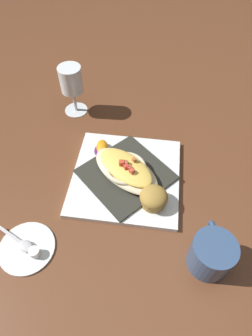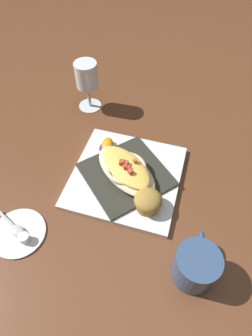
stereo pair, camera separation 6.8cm
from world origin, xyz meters
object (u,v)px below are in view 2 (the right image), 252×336
at_px(orange_garnish, 107,146).
at_px(creamer_saucer, 18,232).
at_px(gratin_dish, 126,169).
at_px(coffee_mug, 195,267).
at_px(square_plate, 126,176).
at_px(stemmed_glass, 87,78).
at_px(creamer_cup_0, 24,238).
at_px(spoon, 16,229).
at_px(muffin, 148,201).

xyz_separation_m(orange_garnish, creamer_saucer, (-0.28, 0.16, -0.02)).
relative_size(gratin_dish, orange_garnish, 3.76).
relative_size(orange_garnish, coffee_mug, 0.46).
distance_m(square_plate, gratin_dish, 0.03).
bearing_deg(stemmed_glass, creamer_cup_0, 175.62).
bearing_deg(square_plate, orange_garnish, 37.97).
height_order(orange_garnish, coffee_mug, coffee_mug).
distance_m(coffee_mug, spoon, 0.41).
bearing_deg(creamer_cup_0, square_plate, -43.38).
bearing_deg(creamer_cup_0, muffin, -64.92).
distance_m(muffin, spoon, 0.31).
height_order(square_plate, creamer_saucer, square_plate).
bearing_deg(muffin, orange_garnish, 37.65).
height_order(coffee_mug, creamer_saucer, coffee_mug).
xyz_separation_m(muffin, stemmed_glass, (0.36, 0.23, 0.07)).
bearing_deg(gratin_dish, creamer_cup_0, 136.61).
xyz_separation_m(muffin, spoon, (-0.11, 0.29, -0.02)).
bearing_deg(stemmed_glass, creamer_saucer, 172.59).
relative_size(orange_garnish, stemmed_glass, 0.36).
distance_m(gratin_dish, creamer_saucer, 0.30).
relative_size(stemmed_glass, spoon, 1.64).
xyz_separation_m(gratin_dish, coffee_mug, (-0.22, -0.18, -0.00)).
distance_m(square_plate, stemmed_glass, 0.33).
distance_m(coffee_mug, creamer_saucer, 0.40).
xyz_separation_m(coffee_mug, creamer_cup_0, (0.01, 0.38, -0.02)).
height_order(stemmed_glass, spoon, stemmed_glass).
xyz_separation_m(gratin_dish, spoon, (-0.19, 0.23, -0.03)).
xyz_separation_m(gratin_dish, creamer_cup_0, (-0.21, 0.20, -0.02)).
bearing_deg(muffin, creamer_cup_0, 115.08).
height_order(gratin_dish, creamer_cup_0, gratin_dish).
bearing_deg(muffin, coffee_mug, -141.10).
height_order(creamer_saucer, spoon, spoon).
bearing_deg(spoon, creamer_saucer, -122.82).
height_order(orange_garnish, creamer_cup_0, orange_garnish).
distance_m(stemmed_glass, creamer_cup_0, 0.49).
distance_m(muffin, orange_garnish, 0.22).
height_order(orange_garnish, stemmed_glass, stemmed_glass).
bearing_deg(orange_garnish, square_plate, -142.03).
bearing_deg(creamer_cup_0, gratin_dish, -43.39).
height_order(muffin, creamer_cup_0, muffin).
bearing_deg(creamer_saucer, spoon, 57.18).
xyz_separation_m(orange_garnish, spoon, (-0.28, 0.16, -0.01)).
bearing_deg(coffee_mug, gratin_dish, 38.31).
bearing_deg(creamer_cup_0, creamer_saucer, 57.18).
relative_size(orange_garnish, creamer_saucer, 0.45).
relative_size(orange_garnish, spoon, 0.59).
height_order(coffee_mug, spoon, coffee_mug).
bearing_deg(stemmed_glass, muffin, -147.63).
height_order(gratin_dish, orange_garnish, gratin_dish).
height_order(muffin, creamer_saucer, muffin).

